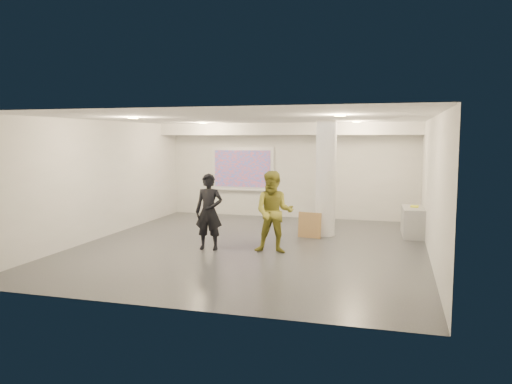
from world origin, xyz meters
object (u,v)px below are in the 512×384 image
(woman, at_px, (209,212))
(man, at_px, (274,212))
(column, at_px, (326,179))
(projection_screen, at_px, (243,169))
(credenza, at_px, (413,222))

(woman, relative_size, man, 0.95)
(column, bearing_deg, projection_screen, 139.44)
(projection_screen, distance_m, woman, 5.14)
(woman, height_order, man, man)
(credenza, height_order, woman, woman)
(column, distance_m, woman, 3.40)
(credenza, distance_m, man, 4.20)
(projection_screen, bearing_deg, woman, -81.42)
(woman, bearing_deg, column, 40.84)
(projection_screen, bearing_deg, man, -65.42)
(projection_screen, xyz_separation_m, man, (2.27, -4.97, -0.61))
(column, xyz_separation_m, man, (-0.83, -2.32, -0.58))
(credenza, distance_m, woman, 5.43)
(column, xyz_separation_m, woman, (-2.34, -2.39, -0.63))
(projection_screen, xyz_separation_m, woman, (0.76, -5.04, -0.65))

